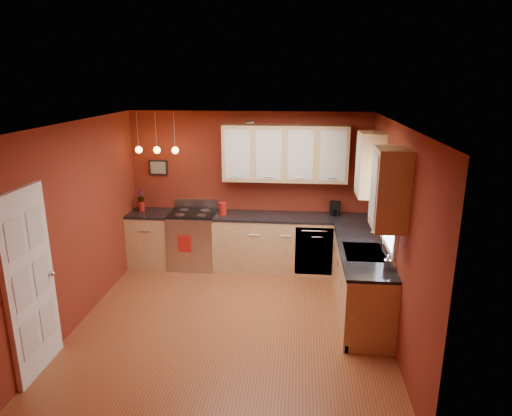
# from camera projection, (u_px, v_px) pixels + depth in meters

# --- Properties ---
(floor) EXTENTS (4.20, 4.20, 0.00)m
(floor) POSITION_uv_depth(u_px,v_px,m) (232.00, 321.00, 6.06)
(floor) COLOR #99512C
(floor) RESTS_ON ground
(ceiling) EXTENTS (4.00, 4.20, 0.02)m
(ceiling) POSITION_uv_depth(u_px,v_px,m) (229.00, 124.00, 5.34)
(ceiling) COLOR white
(ceiling) RESTS_ON wall_back
(wall_back) EXTENTS (4.00, 0.02, 2.60)m
(wall_back) POSITION_uv_depth(u_px,v_px,m) (249.00, 189.00, 7.71)
(wall_back) COLOR maroon
(wall_back) RESTS_ON floor
(wall_front) EXTENTS (4.00, 0.02, 2.60)m
(wall_front) POSITION_uv_depth(u_px,v_px,m) (193.00, 311.00, 3.69)
(wall_front) COLOR maroon
(wall_front) RESTS_ON floor
(wall_left) EXTENTS (0.02, 4.20, 2.60)m
(wall_left) POSITION_uv_depth(u_px,v_px,m) (78.00, 224.00, 5.88)
(wall_left) COLOR maroon
(wall_left) RESTS_ON floor
(wall_right) EXTENTS (0.02, 4.20, 2.60)m
(wall_right) POSITION_uv_depth(u_px,v_px,m) (394.00, 234.00, 5.52)
(wall_right) COLOR maroon
(wall_right) RESTS_ON floor
(base_cabinets_back_left) EXTENTS (0.70, 0.60, 0.90)m
(base_cabinets_back_left) POSITION_uv_depth(u_px,v_px,m) (152.00, 239.00, 7.81)
(base_cabinets_back_left) COLOR tan
(base_cabinets_back_left) RESTS_ON floor
(base_cabinets_back_right) EXTENTS (2.54, 0.60, 0.90)m
(base_cabinets_back_right) POSITION_uv_depth(u_px,v_px,m) (291.00, 244.00, 7.59)
(base_cabinets_back_right) COLOR tan
(base_cabinets_back_right) RESTS_ON floor
(base_cabinets_right) EXTENTS (0.60, 2.10, 0.90)m
(base_cabinets_right) POSITION_uv_depth(u_px,v_px,m) (360.00, 281.00, 6.21)
(base_cabinets_right) COLOR tan
(base_cabinets_right) RESTS_ON floor
(counter_back_left) EXTENTS (0.70, 0.62, 0.04)m
(counter_back_left) POSITION_uv_depth(u_px,v_px,m) (150.00, 213.00, 7.68)
(counter_back_left) COLOR black
(counter_back_left) RESTS_ON base_cabinets_back_left
(counter_back_right) EXTENTS (2.54, 0.62, 0.04)m
(counter_back_right) POSITION_uv_depth(u_px,v_px,m) (292.00, 217.00, 7.46)
(counter_back_right) COLOR black
(counter_back_right) RESTS_ON base_cabinets_back_right
(counter_right) EXTENTS (0.62, 2.10, 0.04)m
(counter_right) POSITION_uv_depth(u_px,v_px,m) (362.00, 249.00, 6.08)
(counter_right) COLOR black
(counter_right) RESTS_ON base_cabinets_right
(gas_range) EXTENTS (0.76, 0.64, 1.11)m
(gas_range) POSITION_uv_depth(u_px,v_px,m) (194.00, 239.00, 7.73)
(gas_range) COLOR #B2B2B7
(gas_range) RESTS_ON floor
(dishwasher_front) EXTENTS (0.60, 0.02, 0.80)m
(dishwasher_front) POSITION_uv_depth(u_px,v_px,m) (314.00, 251.00, 7.28)
(dishwasher_front) COLOR #B2B2B7
(dishwasher_front) RESTS_ON base_cabinets_back_right
(sink) EXTENTS (0.50, 0.70, 0.33)m
(sink) POSITION_uv_depth(u_px,v_px,m) (364.00, 253.00, 5.94)
(sink) COLOR gray
(sink) RESTS_ON counter_right
(window) EXTENTS (0.06, 1.02, 1.22)m
(window) POSITION_uv_depth(u_px,v_px,m) (390.00, 197.00, 5.70)
(window) COLOR white
(window) RESTS_ON wall_right
(door_left_wall) EXTENTS (0.12, 0.82, 2.05)m
(door_left_wall) POSITION_uv_depth(u_px,v_px,m) (30.00, 284.00, 4.81)
(door_left_wall) COLOR white
(door_left_wall) RESTS_ON floor
(upper_cabinets_back) EXTENTS (2.00, 0.35, 0.90)m
(upper_cabinets_back) POSITION_uv_depth(u_px,v_px,m) (285.00, 153.00, 7.31)
(upper_cabinets_back) COLOR tan
(upper_cabinets_back) RESTS_ON wall_back
(upper_cabinets_right) EXTENTS (0.35, 1.95, 0.90)m
(upper_cabinets_right) POSITION_uv_depth(u_px,v_px,m) (379.00, 175.00, 5.67)
(upper_cabinets_right) COLOR tan
(upper_cabinets_right) RESTS_ON wall_right
(wall_picture) EXTENTS (0.32, 0.03, 0.26)m
(wall_picture) POSITION_uv_depth(u_px,v_px,m) (158.00, 168.00, 7.73)
(wall_picture) COLOR black
(wall_picture) RESTS_ON wall_back
(pendant_lights) EXTENTS (0.71, 0.11, 0.66)m
(pendant_lights) POSITION_uv_depth(u_px,v_px,m) (157.00, 150.00, 7.31)
(pendant_lights) COLOR gray
(pendant_lights) RESTS_ON ceiling
(red_canister) EXTENTS (0.14, 0.14, 0.20)m
(red_canister) POSITION_uv_depth(u_px,v_px,m) (223.00, 209.00, 7.50)
(red_canister) COLOR #A41911
(red_canister) RESTS_ON counter_back_right
(red_vase) EXTENTS (0.10, 0.10, 0.16)m
(red_vase) POSITION_uv_depth(u_px,v_px,m) (142.00, 206.00, 7.74)
(red_vase) COLOR #A41911
(red_vase) RESTS_ON counter_back_left
(flowers) EXTENTS (0.14, 0.14, 0.20)m
(flowers) POSITION_uv_depth(u_px,v_px,m) (141.00, 197.00, 7.70)
(flowers) COLOR #A41911
(flowers) RESTS_ON red_vase
(coffee_maker) EXTENTS (0.19, 0.18, 0.23)m
(coffee_maker) POSITION_uv_depth(u_px,v_px,m) (335.00, 209.00, 7.47)
(coffee_maker) COLOR black
(coffee_maker) RESTS_ON counter_back_right
(soap_pump) EXTENTS (0.09, 0.09, 0.18)m
(soap_pump) POSITION_uv_depth(u_px,v_px,m) (388.00, 262.00, 5.36)
(soap_pump) COLOR silver
(soap_pump) RESTS_ON counter_right
(dish_towel) EXTENTS (0.21, 0.01, 0.29)m
(dish_towel) POSITION_uv_depth(u_px,v_px,m) (184.00, 244.00, 7.41)
(dish_towel) COLOR #A41911
(dish_towel) RESTS_ON gas_range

